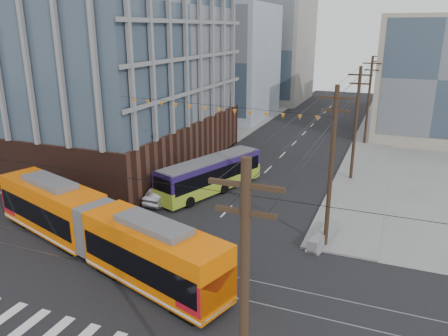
# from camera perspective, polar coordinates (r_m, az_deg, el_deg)

# --- Properties ---
(ground) EXTENTS (160.00, 160.00, 0.00)m
(ground) POSITION_cam_1_polar(r_m,az_deg,el_deg) (25.03, -12.18, -17.47)
(ground) COLOR slate
(office_building) EXTENTS (30.00, 25.00, 28.60)m
(office_building) POSITION_cam_1_polar(r_m,az_deg,el_deg) (52.28, -19.67, 16.81)
(office_building) COLOR #381E16
(office_building) RESTS_ON ground
(bg_bldg_nw_near) EXTENTS (18.00, 16.00, 18.00)m
(bg_bldg_nw_near) POSITION_cam_1_polar(r_m,az_deg,el_deg) (74.72, -1.07, 13.71)
(bg_bldg_nw_near) COLOR #8C99A5
(bg_bldg_nw_near) RESTS_ON ground
(bg_bldg_ne_near) EXTENTS (14.00, 14.00, 16.00)m
(bg_bldg_ne_near) POSITION_cam_1_polar(r_m,az_deg,el_deg) (65.02, 25.73, 10.51)
(bg_bldg_ne_near) COLOR gray
(bg_bldg_ne_near) RESTS_ON ground
(bg_bldg_nw_far) EXTENTS (16.00, 18.00, 20.00)m
(bg_bldg_nw_far) POSITION_cam_1_polar(r_m,az_deg,el_deg) (92.47, 5.72, 15.03)
(bg_bldg_nw_far) COLOR gray
(bg_bldg_nw_far) RESTS_ON ground
(bg_bldg_ne_far) EXTENTS (16.00, 16.00, 14.00)m
(bg_bldg_ne_far) POSITION_cam_1_polar(r_m,az_deg,el_deg) (85.12, 26.36, 11.07)
(bg_bldg_ne_far) COLOR #8C99A5
(bg_bldg_ne_far) RESTS_ON ground
(utility_pole_near) EXTENTS (0.30, 0.30, 11.00)m
(utility_pole_near) POSITION_cam_1_polar(r_m,az_deg,el_deg) (14.24, 2.58, -20.34)
(utility_pole_near) COLOR black
(utility_pole_near) RESTS_ON ground
(utility_pole_far) EXTENTS (0.30, 0.30, 11.00)m
(utility_pole_far) POSITION_cam_1_polar(r_m,az_deg,el_deg) (73.22, 19.25, 9.91)
(utility_pole_far) COLOR black
(utility_pole_far) RESTS_ON ground
(streetcar) EXTENTS (20.56, 9.14, 3.98)m
(streetcar) POSITION_cam_1_polar(r_m,az_deg,el_deg) (29.46, -16.20, -7.65)
(streetcar) COLOR #EB6202
(streetcar) RESTS_ON ground
(city_bus) EXTENTS (6.22, 11.64, 3.25)m
(city_bus) POSITION_cam_1_polar(r_m,az_deg,el_deg) (39.50, -1.76, -0.92)
(city_bus) COLOR #261650
(city_bus) RESTS_ON ground
(parked_car_silver) EXTENTS (1.60, 4.30, 1.40)m
(parked_car_silver) POSITION_cam_1_polar(r_m,az_deg,el_deg) (37.83, -8.11, -3.45)
(parked_car_silver) COLOR #9DA0AE
(parked_car_silver) RESTS_ON ground
(parked_car_white) EXTENTS (2.77, 5.46, 1.52)m
(parked_car_white) POSITION_cam_1_polar(r_m,az_deg,el_deg) (41.40, -3.66, -1.33)
(parked_car_white) COLOR silver
(parked_car_white) RESTS_ON ground
(parked_car_grey) EXTENTS (3.05, 5.15, 1.34)m
(parked_car_grey) POSITION_cam_1_polar(r_m,az_deg,el_deg) (44.38, -3.26, -0.12)
(parked_car_grey) COLOR slate
(parked_car_grey) RESTS_ON ground
(jersey_barrier) EXTENTS (1.82, 4.43, 0.87)m
(jersey_barrier) POSITION_cam_1_polar(r_m,az_deg,el_deg) (31.67, 12.93, -8.65)
(jersey_barrier) COLOR gray
(jersey_barrier) RESTS_ON ground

